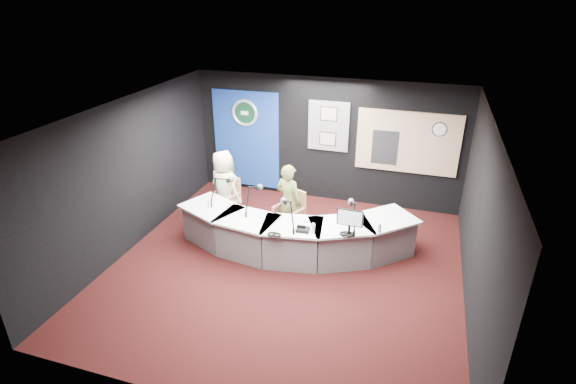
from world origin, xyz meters
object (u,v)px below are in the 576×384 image
(armchair_left, at_px, (225,202))
(armchair_right, at_px, (289,214))
(person_man, at_px, (224,187))
(person_woman, at_px, (289,202))
(broadcast_desk, at_px, (292,234))

(armchair_left, bearing_deg, armchair_right, 8.53)
(person_man, distance_m, person_woman, 1.47)
(armchair_right, distance_m, person_woman, 0.27)
(armchair_right, relative_size, person_woman, 0.64)
(armchair_left, relative_size, armchair_right, 0.89)
(broadcast_desk, xyz_separation_m, person_woman, (-0.22, 0.51, 0.39))
(armchair_left, bearing_deg, broadcast_desk, -6.46)
(person_man, bearing_deg, broadcast_desk, 179.95)
(armchair_left, xyz_separation_m, person_man, (0.00, 0.00, 0.35))
(broadcast_desk, height_order, person_man, person_man)
(armchair_right, bearing_deg, person_woman, 0.00)
(armchair_left, bearing_deg, person_woman, 8.53)
(armchair_left, relative_size, person_woman, 0.57)
(armchair_left, xyz_separation_m, armchair_right, (1.45, -0.22, 0.06))
(armchair_right, xyz_separation_m, person_woman, (0.00, 0.00, 0.27))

